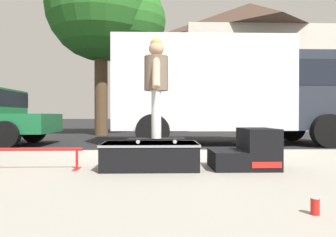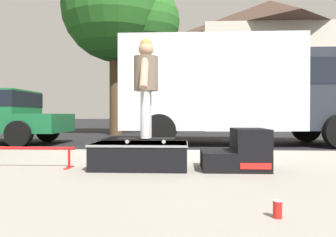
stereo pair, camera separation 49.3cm
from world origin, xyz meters
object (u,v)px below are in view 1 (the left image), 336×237
kicker_ramp (248,152)px  skateboard (156,139)px  skater_kid (156,79)px  skate_box (150,155)px  grind_rail (22,153)px  street_tree_main (107,10)px  box_truck (232,88)px  soda_can (315,206)px

kicker_ramp → skateboard: (-1.29, -0.05, 0.18)m
skateboard → skater_kid: (0.00, 0.00, 0.82)m
skate_box → skateboard: 0.24m
skate_box → skater_kid: 1.05m
grind_rail → street_tree_main: 10.70m
skate_box → box_truck: (2.33, 5.09, 1.39)m
kicker_ramp → skater_kid: bearing=-178.0°
skate_box → soda_can: (1.29, -2.10, -0.13)m
skateboard → street_tree_main: (-2.18, 9.44, 4.87)m
kicker_ramp → street_tree_main: size_ratio=0.11×
kicker_ramp → box_truck: 5.35m
kicker_ramp → soda_can: size_ratio=7.04×
skateboard → box_truck: size_ratio=0.11×
kicker_ramp → street_tree_main: 11.23m
skateboard → street_tree_main: 10.85m
grind_rail → skater_kid: (1.84, -0.02, 1.01)m
skater_kid → grind_rail: bearing=179.4°
skateboard → kicker_ramp: bearing=2.0°
soda_can → street_tree_main: street_tree_main is taller
box_truck → street_tree_main: street_tree_main is taller
skate_box → skateboard: size_ratio=1.69×
skater_kid → kicker_ramp: bearing=2.0°
skateboard → skater_kid: 0.82m
box_truck → street_tree_main: bearing=135.8°
skateboard → street_tree_main: street_tree_main is taller
soda_can → skater_kid: bearing=120.4°
box_truck → street_tree_main: size_ratio=0.87×
street_tree_main → soda_can: bearing=-73.6°
soda_can → skate_box: bearing=121.6°
skate_box → soda_can: skate_box is taller
kicker_ramp → soda_can: (-0.09, -2.09, -0.17)m
box_truck → street_tree_main: (-4.43, 4.31, 3.71)m
grind_rail → skateboard: (1.84, -0.02, 0.19)m
skateboard → skater_kid: skater_kid is taller
skate_box → skateboard: skateboard is taller
skate_box → kicker_ramp: size_ratio=1.49×
kicker_ramp → box_truck: size_ratio=0.13×
skate_box → grind_rail: bearing=-179.2°
grind_rail → box_truck: size_ratio=0.24×
skater_kid → street_tree_main: bearing=103.0°
box_truck → grind_rail: bearing=-128.6°
kicker_ramp → skater_kid: 1.64m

